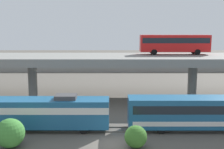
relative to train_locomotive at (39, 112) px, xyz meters
name	(u,v)px	position (x,y,z in m)	size (l,w,h in m)	color
ground_plane	(114,144)	(8.64, -4.00, -2.19)	(260.00, 260.00, 0.00)	#565149
rail_strip_near	(114,132)	(8.64, -0.76, -2.13)	(110.00, 0.12, 0.12)	#59544C
rail_strip_far	(114,127)	(8.64, 0.76, -2.13)	(110.00, 0.12, 0.12)	#59544C
train_locomotive	(39,112)	(0.00, 0.00, 0.00)	(15.94, 3.04, 4.18)	#1E5984
train_coach_lead	(219,112)	(20.72, 0.00, -0.02)	(20.60, 3.04, 3.86)	#1E5984
highway_overpass	(114,60)	(8.64, 16.00, 4.22)	(96.00, 11.99, 7.17)	gray
transit_bus_on_overpass	(176,43)	(19.51, 18.26, 7.04)	(12.00, 2.68, 3.40)	red
pier_parking_lot	(113,66)	(8.64, 51.00, -1.39)	(79.51, 12.96, 1.60)	gray
parked_car_0	(207,60)	(37.00, 54.03, 0.18)	(4.64, 1.93, 1.50)	black
parked_car_1	(104,60)	(5.74, 53.72, 0.18)	(4.25, 1.93, 1.50)	#515459
parked_car_3	(193,61)	(31.68, 49.88, 0.18)	(4.49, 1.99, 1.50)	navy
parked_car_4	(124,61)	(11.70, 51.87, 0.18)	(4.25, 1.82, 1.50)	#B7B7BC
parked_car_5	(49,61)	(-9.90, 50.28, 0.18)	(4.62, 1.87, 1.50)	silver
harbor_water	(113,60)	(8.64, 74.00, -2.19)	(140.00, 36.00, 0.01)	#385B7A
shrub_left	(11,133)	(-1.49, -4.90, -0.74)	(2.90, 2.90, 2.90)	#3D8335
shrub_right	(137,137)	(10.89, -4.97, -1.08)	(2.23, 2.23, 2.23)	#396F28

